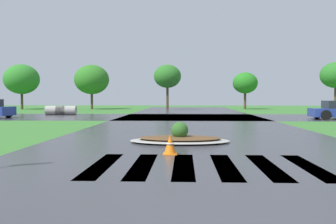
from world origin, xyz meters
TOP-DOWN VIEW (x-y plane):
  - asphalt_roadway at (0.00, 10.00)m, footprint 10.26×80.00m
  - asphalt_cross_road at (0.00, 24.32)m, footprint 90.00×9.23m
  - crosswalk_stripes at (-0.00, 4.88)m, footprint 4.95×3.12m
  - median_island at (-0.59, 9.02)m, footprint 3.29×1.91m
  - drainage_pipe_stack at (-10.67, 27.23)m, footprint 2.53×0.84m
  - traffic_cone at (-0.81, 6.46)m, footprint 0.36×0.36m
  - background_treeline at (-5.73, 40.23)m, footprint 40.20×4.86m

SIDE VIEW (x-z plane):
  - asphalt_roadway at x=0.00m, z-range 0.00..0.01m
  - asphalt_cross_road at x=0.00m, z-range 0.00..0.01m
  - crosswalk_stripes at x=0.00m, z-range 0.00..0.01m
  - median_island at x=-0.59m, z-range -0.21..0.47m
  - traffic_cone at x=-0.81m, z-range -0.01..0.51m
  - drainage_pipe_stack at x=-10.67m, z-range 0.00..0.75m
  - background_treeline at x=-5.73m, z-range 0.88..6.31m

